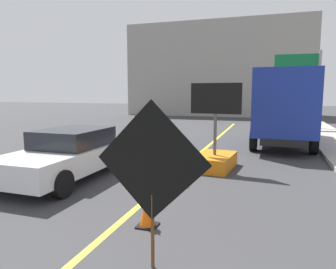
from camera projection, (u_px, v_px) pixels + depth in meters
The scene contains 9 objects.
lane_center_stripe at pixel (146, 200), 7.11m from camera, with size 0.14×36.00×0.01m, color yellow.
roadwork_sign at pixel (152, 164), 4.17m from camera, with size 1.63×0.11×2.33m.
arrow_board_trailer at pixel (215, 154), 9.94m from camera, with size 1.60×1.89×2.70m.
box_truck at pixel (283, 106), 14.18m from camera, with size 2.65×6.91×3.31m.
pickup_car at pixel (70, 153), 8.88m from camera, with size 2.04×4.57×1.38m.
highway_guide_sign at pixel (306, 76), 19.79m from camera, with size 2.79×0.31×5.00m.
far_building_block at pixel (219, 71), 33.20m from camera, with size 18.39×6.37×9.33m, color gray.
traffic_cone_near_sign at pixel (147, 208), 5.65m from camera, with size 0.36×0.36×0.69m.
traffic_cone_mid_lane at pixel (179, 171), 8.26m from camera, with size 0.36×0.36×0.70m.
Camera 1 is at (2.59, -0.35, 2.42)m, focal length 33.52 mm.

